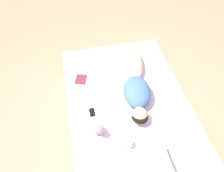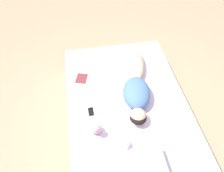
{
  "view_description": "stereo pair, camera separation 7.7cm",
  "coord_description": "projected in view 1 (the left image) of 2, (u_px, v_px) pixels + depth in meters",
  "views": [
    {
      "loc": [
        0.55,
        1.59,
        2.72
      ],
      "look_at": [
        0.16,
        -0.24,
        0.53
      ],
      "focal_mm": 35.0,
      "sensor_mm": 36.0,
      "label": 1
    },
    {
      "loc": [
        0.48,
        1.6,
        2.72
      ],
      "look_at": [
        0.16,
        -0.24,
        0.53
      ],
      "focal_mm": 35.0,
      "sensor_mm": 36.0,
      "label": 2
    }
  ],
  "objects": [
    {
      "name": "coffee_mug",
      "position": [
        128.0,
        144.0,
        2.36
      ],
      "size": [
        0.13,
        0.09,
        0.08
      ],
      "color": "white",
      "rests_on": "bed"
    },
    {
      "name": "ground_plane",
      "position": [
        126.0,
        120.0,
        3.16
      ],
      "size": [
        12.0,
        12.0,
        0.0
      ],
      "primitive_type": "plane",
      "color": "#9E8466"
    },
    {
      "name": "person",
      "position": [
        136.0,
        83.0,
        2.85
      ],
      "size": [
        0.52,
        1.35,
        0.22
      ],
      "rotation": [
        0.0,
        0.0,
        -0.19
      ],
      "color": "#DBB28E",
      "rests_on": "bed"
    },
    {
      "name": "open_magazine",
      "position": [
        89.0,
        80.0,
        3.01
      ],
      "size": [
        0.53,
        0.4,
        0.01
      ],
      "rotation": [
        0.0,
        0.0,
        -0.3
      ],
      "color": "white",
      "rests_on": "bed"
    },
    {
      "name": "plush_toy",
      "position": [
        98.0,
        129.0,
        2.43
      ],
      "size": [
        0.13,
        0.15,
        0.19
      ],
      "color": "#DB9EB2",
      "rests_on": "bed"
    },
    {
      "name": "cell_phone",
      "position": [
        92.0,
        113.0,
        2.66
      ],
      "size": [
        0.08,
        0.15,
        0.01
      ],
      "rotation": [
        0.0,
        0.0,
        0.01
      ],
      "color": "silver",
      "rests_on": "bed"
    },
    {
      "name": "pillow",
      "position": [
        143.0,
        168.0,
        2.16
      ],
      "size": [
        0.54,
        0.36,
        0.14
      ],
      "color": "silver",
      "rests_on": "bed"
    },
    {
      "name": "bed",
      "position": [
        127.0,
        111.0,
        2.98
      ],
      "size": [
        1.56,
        2.28,
        0.48
      ],
      "color": "beige",
      "rests_on": "ground_plane"
    }
  ]
}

